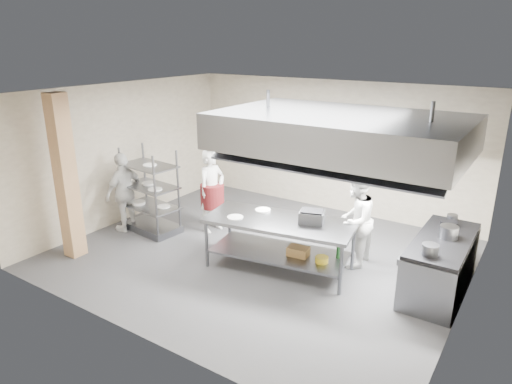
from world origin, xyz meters
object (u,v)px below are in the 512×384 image
Objects in this scene: chef_head at (212,191)px; chef_line at (355,220)px; cooking_range at (440,266)px; griddle at (312,217)px; island at (279,244)px; pass_rack at (150,191)px; chef_plating at (125,192)px; stockpot at (449,232)px.

chef_line is at bearing -77.65° from chef_head.
griddle is (-2.01, -0.57, 0.59)m from cooking_range.
island is 6.28× the size of griddle.
pass_rack is at bearing -171.98° from cooking_range.
chef_line reaches higher than chef_plating.
chef_plating is (-1.54, -0.96, -0.04)m from chef_head.
chef_head is at bearing -179.04° from cooking_range.
chef_plating is at bearing -169.77° from stockpot.
chef_line is at bearing 177.39° from cooking_range.
stockpot is (1.53, 0.00, 0.14)m from chef_line.
griddle is at bearing 9.47° from pass_rack.
stockpot is (5.64, 0.86, 0.12)m from pass_rack.
chef_head is (-2.02, 0.69, 0.42)m from island.
stockpot reaches higher than island.
chef_line is 6.04× the size of stockpot.
chef_line is (4.11, 0.86, -0.03)m from pass_rack.
chef_plating is 6.23m from stockpot.
island is 3.60m from chef_plating.
cooking_range is 1.20× the size of chef_plating.
cooking_range is 1.54m from chef_line.
cooking_range is 2.17m from griddle.
griddle is (2.53, -0.49, 0.14)m from chef_head.
chef_head reaches higher than stockpot.
griddle reaches higher than island.
cooking_range is 4.93× the size of griddle.
chef_head reaches higher than chef_line.
island is at bearing -51.48° from chef_line.
chef_plating reaches higher than griddle.
chef_line is 1.02× the size of chef_plating.
cooking_range is 4.56m from chef_head.
chef_line is 0.84m from griddle.
chef_head is at bearing 151.66° from griddle.
island is 2.75m from stockpot.
pass_rack reaches higher than griddle.
stockpot is (2.05, 0.64, -0.01)m from griddle.
chef_plating is at bearing -170.31° from cooking_range.
island is 1.49× the size of chef_line.
chef_plating reaches higher than island.
cooking_range is at bearing -79.37° from chef_head.
island is 2.63m from cooking_range.
chef_head is at bearing 151.51° from island.
chef_head is at bearing -87.57° from chef_line.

